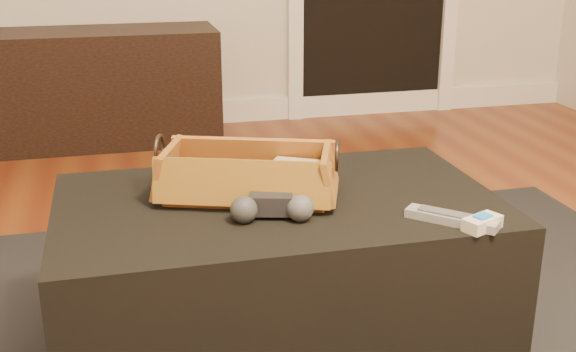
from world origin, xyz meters
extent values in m
cube|color=white|center=(0.00, 2.73, 0.06)|extent=(5.00, 0.04, 0.12)
cube|color=black|center=(-0.32, 2.51, 0.28)|extent=(1.40, 0.45, 0.55)
cube|color=black|center=(0.22, 0.42, 0.22)|extent=(1.00, 0.60, 0.42)
cube|color=black|center=(0.13, 0.44, 0.46)|extent=(0.22, 0.10, 0.02)
cube|color=tan|center=(0.27, 0.44, 0.48)|extent=(0.14, 0.12, 0.06)
cube|color=brown|center=(0.15, 0.45, 0.44)|extent=(0.39, 0.28, 0.01)
cube|color=#A85A26|center=(0.18, 0.53, 0.50)|extent=(0.38, 0.16, 0.10)
cube|color=olive|center=(0.12, 0.36, 0.50)|extent=(0.38, 0.16, 0.10)
cube|color=#9A6122|center=(0.33, 0.38, 0.50)|extent=(0.10, 0.19, 0.10)
cube|color=#955F21|center=(-0.02, 0.51, 0.50)|extent=(0.10, 0.19, 0.10)
torus|color=black|center=(0.35, 0.38, 0.54)|extent=(0.03, 0.07, 0.07)
torus|color=#372D24|center=(-0.04, 0.51, 0.54)|extent=(0.03, 0.07, 0.07)
cube|color=black|center=(0.18, 0.32, 0.46)|extent=(0.11, 0.09, 0.04)
sphere|color=#2D2D30|center=(0.12, 0.30, 0.46)|extent=(0.07, 0.07, 0.06)
sphere|color=#3F3F42|center=(0.23, 0.28, 0.46)|extent=(0.07, 0.07, 0.06)
cube|color=#919498|center=(0.54, 0.19, 0.44)|extent=(0.17, 0.17, 0.02)
cube|color=#444448|center=(0.54, 0.19, 0.45)|extent=(0.12, 0.12, 0.00)
cube|color=beige|center=(0.59, 0.15, 0.45)|extent=(0.09, 0.07, 0.03)
cube|color=#1C7EEF|center=(0.59, 0.15, 0.46)|extent=(0.04, 0.04, 0.01)
camera|label=1|loc=(-0.13, -1.08, 1.02)|focal=45.00mm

